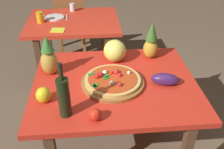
# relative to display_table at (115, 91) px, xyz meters

# --- Properties ---
(display_table) EXTENTS (1.20, 0.98, 0.75)m
(display_table) POSITION_rel_display_table_xyz_m (0.00, 0.00, 0.00)
(display_table) COLOR #533621
(display_table) RESTS_ON ground_plane
(background_table) EXTENTS (1.04, 0.83, 0.75)m
(background_table) POSITION_rel_display_table_xyz_m (-0.36, 1.26, -0.02)
(background_table) COLOR #533621
(background_table) RESTS_ON ground_plane
(dining_chair) EXTENTS (0.44, 0.44, 0.85)m
(dining_chair) POSITION_rel_display_table_xyz_m (-0.44, 1.90, -0.18)
(dining_chair) COLOR #97622F
(dining_chair) RESTS_ON ground_plane
(pizza_board) EXTENTS (0.45, 0.45, 0.02)m
(pizza_board) POSITION_rel_display_table_xyz_m (-0.02, -0.03, 0.10)
(pizza_board) COLOR #97622F
(pizza_board) RESTS_ON display_table
(pizza) EXTENTS (0.40, 0.40, 0.06)m
(pizza) POSITION_rel_display_table_xyz_m (-0.02, -0.03, 0.13)
(pizza) COLOR #E1B15E
(pizza) RESTS_ON pizza_board
(wine_bottle) EXTENTS (0.08, 0.08, 0.37)m
(wine_bottle) POSITION_rel_display_table_xyz_m (-0.34, -0.33, 0.23)
(wine_bottle) COLOR black
(wine_bottle) RESTS_ON display_table
(pineapple_left) EXTENTS (0.12, 0.12, 0.32)m
(pineapple_left) POSITION_rel_display_table_xyz_m (0.33, 0.34, 0.23)
(pineapple_left) COLOR gold
(pineapple_left) RESTS_ON display_table
(pineapple_right) EXTENTS (0.13, 0.13, 0.32)m
(pineapple_right) POSITION_rel_display_table_xyz_m (-0.48, 0.15, 0.23)
(pineapple_right) COLOR #B59137
(pineapple_right) RESTS_ON display_table
(melon) EXTENTS (0.18, 0.18, 0.18)m
(melon) POSITION_rel_display_table_xyz_m (0.03, 0.31, 0.18)
(melon) COLOR #EFDE5E
(melon) RESTS_ON display_table
(bell_pepper) EXTENTS (0.10, 0.10, 0.11)m
(bell_pepper) POSITION_rel_display_table_xyz_m (-0.49, -0.19, 0.14)
(bell_pepper) COLOR yellow
(bell_pepper) RESTS_ON display_table
(eggplant) EXTENTS (0.22, 0.13, 0.09)m
(eggplant) POSITION_rel_display_table_xyz_m (0.35, -0.07, 0.13)
(eggplant) COLOR #3C1C52
(eggplant) RESTS_ON display_table
(tomato_beside_pepper) EXTENTS (0.08, 0.08, 0.08)m
(tomato_beside_pepper) POSITION_rel_display_table_xyz_m (-0.16, -0.39, 0.13)
(tomato_beside_pepper) COLOR red
(tomato_beside_pepper) RESTS_ON display_table
(tomato_near_board) EXTENTS (0.06, 0.06, 0.06)m
(tomato_near_board) POSITION_rel_display_table_xyz_m (-0.54, 0.36, 0.12)
(tomato_near_board) COLOR red
(tomato_near_board) RESTS_ON display_table
(drinking_glass_juice) EXTENTS (0.08, 0.08, 0.12)m
(drinking_glass_juice) POSITION_rel_display_table_xyz_m (-0.71, 1.23, 0.15)
(drinking_glass_juice) COLOR gold
(drinking_glass_juice) RESTS_ON background_table
(drinking_glass_water) EXTENTS (0.07, 0.07, 0.09)m
(drinking_glass_water) POSITION_rel_display_table_xyz_m (-0.37, 1.58, 0.13)
(drinking_glass_water) COLOR silver
(drinking_glass_water) RESTS_ON background_table
(dinner_plate) EXTENTS (0.22, 0.22, 0.02)m
(dinner_plate) POSITION_rel_display_table_xyz_m (-0.57, 1.35, 0.10)
(dinner_plate) COLOR white
(dinner_plate) RESTS_ON background_table
(fork_utensil) EXTENTS (0.03, 0.18, 0.01)m
(fork_utensil) POSITION_rel_display_table_xyz_m (-0.71, 1.35, 0.09)
(fork_utensil) COLOR silver
(fork_utensil) RESTS_ON background_table
(knife_utensil) EXTENTS (0.03, 0.18, 0.01)m
(knife_utensil) POSITION_rel_display_table_xyz_m (-0.43, 1.35, 0.09)
(knife_utensil) COLOR silver
(knife_utensil) RESTS_ON background_table
(napkin_folded) EXTENTS (0.15, 0.14, 0.01)m
(napkin_folded) POSITION_rel_display_table_xyz_m (-0.50, 0.98, 0.09)
(napkin_folded) COLOR yellow
(napkin_folded) RESTS_ON background_table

